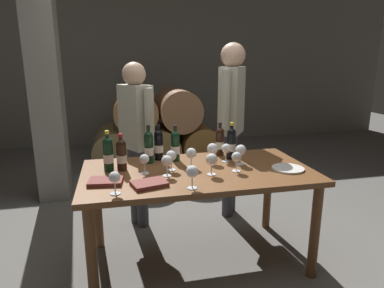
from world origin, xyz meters
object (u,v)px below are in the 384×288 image
Objects in this scene: wine_bottle_6 at (121,154)px; sommelier_presenting at (231,114)px; leather_ledger at (149,184)px; serving_plate at (288,169)px; wine_glass_0 at (212,160)px; wine_bottle_4 at (159,144)px; wine_bottle_5 at (220,141)px; dining_table at (198,181)px; tasting_notebook at (106,181)px; wine_bottle_3 at (175,145)px; taster_seated_left at (136,132)px; wine_glass_8 at (144,160)px; wine_glass_2 at (115,178)px; wine_glass_10 at (236,158)px; wine_glass_3 at (191,154)px; wine_glass_9 at (192,172)px; wine_bottle_2 at (231,143)px; wine_bottle_0 at (108,154)px; wine_bottle_1 at (149,147)px; wine_glass_1 at (167,162)px; wine_glass_7 at (241,151)px; wine_glass_6 at (226,149)px; wine_glass_5 at (213,149)px; wine_glass_4 at (171,156)px.

wine_bottle_6 is 0.16× the size of sommelier_presenting.
leather_ledger is at bearing -132.20° from sommelier_presenting.
wine_glass_0 is at bearing 178.87° from serving_plate.
wine_bottle_4 is 1.23× the size of serving_plate.
wine_bottle_5 is at bearing 26.91° from leather_ledger.
tasting_notebook reaches higher than dining_table.
wine_bottle_6 is at bearing 99.18° from leather_ledger.
taster_seated_left is (-0.28, 0.45, 0.04)m from wine_bottle_3.
wine_glass_0 reaches higher than wine_glass_8.
wine_bottle_6 reaches higher than tasting_notebook.
wine_glass_10 reaches higher than wine_glass_2.
wine_glass_3 and wine_glass_9 have the same top height.
wine_bottle_2 reaches higher than leather_ledger.
wine_bottle_5 is 1.30× the size of tasting_notebook.
wine_bottle_3 is (0.52, 0.15, -0.00)m from wine_bottle_0.
wine_glass_0 is (0.40, -0.39, -0.02)m from wine_bottle_1.
wine_glass_1 is 0.63× the size of serving_plate.
wine_bottle_6 reaches higher than wine_glass_8.
wine_glass_9 is at bearing -52.81° from wine_glass_8.
wine_glass_7 reaches higher than serving_plate.
wine_glass_6 is (0.51, 0.23, -0.00)m from wine_glass_1.
serving_plate is at bearing -38.94° from taster_seated_left.
wine_bottle_0 and wine_bottle_2 have the same top height.
wine_bottle_0 reaches higher than dining_table.
wine_glass_1 reaches higher than serving_plate.
wine_glass_6 is 0.68m from wine_glass_8.
wine_glass_9 reaches higher than wine_glass_2.
leather_ledger is (-0.27, -0.52, -0.11)m from wine_bottle_3.
wine_glass_0 is 1.08× the size of wine_glass_8.
tasting_notebook is 0.91m from taster_seated_left.
wine_glass_0 is at bearing -64.60° from wine_bottle_3.
wine_glass_5 is at bearing -121.14° from wine_bottle_5.
wine_glass_0 reaches higher than serving_plate.
wine_bottle_2 is 1.39× the size of tasting_notebook.
sommelier_presenting reaches higher than wine_bottle_5.
leather_ledger is 0.98m from taster_seated_left.
wine_glass_4 is (0.36, -0.09, -0.01)m from wine_bottle_6.
wine_glass_5 reaches higher than wine_glass_10.
wine_glass_4 is (-0.47, -0.31, -0.02)m from wine_bottle_5.
dining_table is 0.37m from wine_glass_6.
wine_glass_0 is 1.07× the size of wine_glass_10.
wine_bottle_5 is 0.17× the size of sommelier_presenting.
wine_glass_7 is at bearing -83.74° from wine_bottle_2.
tasting_notebook and leather_ledger have the same top height.
wine_bottle_1 reaches higher than tasting_notebook.
dining_table is 11.19× the size of wine_glass_4.
serving_plate is at bearing -11.27° from wine_bottle_0.
tasting_notebook reaches higher than serving_plate.
wine_glass_2 is at bearing -171.08° from serving_plate.
wine_glass_8 reaches higher than tasting_notebook.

